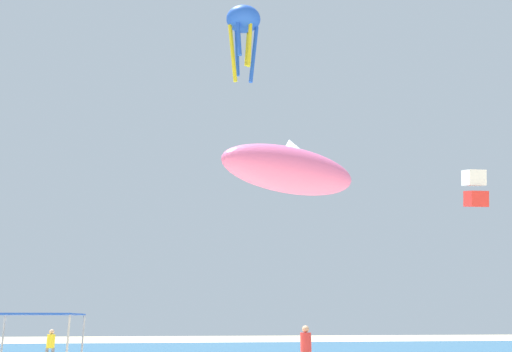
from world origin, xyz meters
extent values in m
cube|color=#28608C|center=(0.00, 25.07, 0.01)|extent=(110.00, 19.04, 0.03)
cylinder|color=#B2B2B7|center=(-6.80, 2.43, 1.09)|extent=(0.07, 0.07, 2.18)
cylinder|color=#B2B2B7|center=(-9.61, 5.43, 1.09)|extent=(0.07, 0.07, 2.18)
cylinder|color=#B2B2B7|center=(-6.80, 5.43, 1.09)|extent=(0.07, 0.07, 2.18)
cube|color=blue|center=(-8.21, 3.93, 2.21)|extent=(2.89, 3.07, 0.06)
cylinder|color=red|center=(1.66, 5.29, 1.18)|extent=(0.43, 0.43, 0.72)
sphere|color=tan|center=(1.66, 5.29, 1.67)|extent=(0.27, 0.27, 0.27)
cylinder|color=yellow|center=(-9.24, 11.83, 1.03)|extent=(0.38, 0.38, 0.63)
sphere|color=tan|center=(-9.24, 11.83, 1.46)|extent=(0.23, 0.23, 0.23)
ellipsoid|color=blue|center=(0.73, 18.48, 23.11)|extent=(3.40, 3.40, 1.79)
cylinder|color=blue|center=(0.33, 17.84, 21.19)|extent=(0.42, 0.51, 2.77)
cylinder|color=yellow|center=(1.09, 17.82, 20.77)|extent=(0.45, 0.59, 3.59)
cylinder|color=blue|center=(1.48, 18.47, 20.36)|extent=(0.71, 0.28, 4.40)
cylinder|color=yellow|center=(1.12, 19.13, 21.19)|extent=(0.42, 0.51, 2.77)
cylinder|color=blue|center=(0.36, 19.15, 20.77)|extent=(0.45, 0.59, 3.59)
cylinder|color=yellow|center=(-0.03, 18.50, 20.36)|extent=(0.71, 0.28, 4.40)
ellipsoid|color=pink|center=(1.22, 5.50, 8.17)|extent=(7.16, 5.10, 2.37)
cone|color=white|center=(1.22, 5.50, 9.24)|extent=(1.38, 1.44, 0.91)
cube|color=white|center=(13.30, 11.65, 9.91)|extent=(1.08, 1.23, 1.09)
cube|color=red|center=(13.30, 11.65, 8.67)|extent=(1.08, 1.23, 1.09)
camera|label=1|loc=(-3.50, -16.21, 2.04)|focal=37.93mm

